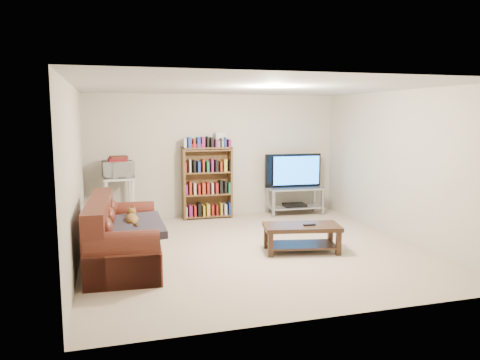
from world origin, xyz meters
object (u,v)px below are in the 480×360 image
object	(u,v)px
sofa	(119,241)
tv_stand	(295,196)
coffee_table	(302,233)
bookshelf	(207,182)

from	to	relation	value
sofa	tv_stand	distance (m)	4.19
sofa	coffee_table	distance (m)	2.61
bookshelf	tv_stand	bearing A→B (deg)	-4.44
tv_stand	coffee_table	bearing A→B (deg)	-107.85
sofa	tv_stand	world-z (taller)	sofa
sofa	bookshelf	xyz separation A→B (m)	(1.75, 2.43, 0.40)
sofa	bookshelf	size ratio (longest dim) A/B	1.55
coffee_table	bookshelf	world-z (taller)	bookshelf
sofa	tv_stand	bearing A→B (deg)	36.60
sofa	bookshelf	world-z (taller)	bookshelf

